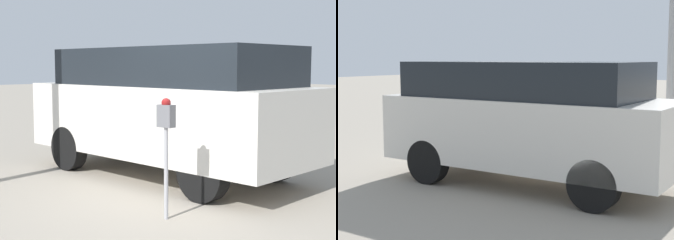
% 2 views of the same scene
% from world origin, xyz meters
% --- Properties ---
extents(ground_plane, '(80.00, 80.00, 0.00)m').
position_xyz_m(ground_plane, '(0.00, 0.00, 0.00)').
color(ground_plane, gray).
extents(parking_meter_near, '(0.21, 0.13, 1.42)m').
position_xyz_m(parking_meter_near, '(-0.36, 0.48, 1.05)').
color(parking_meter_near, '#9E9EA3').
rests_on(parking_meter_near, ground).
extents(lamp_post, '(0.44, 0.44, 5.26)m').
position_xyz_m(lamp_post, '(2.79, 1.93, 1.95)').
color(lamp_post, beige).
rests_on(lamp_post, ground).
extents(parked_van, '(4.90, 1.99, 2.06)m').
position_xyz_m(parked_van, '(1.33, -1.22, 1.14)').
color(parked_van, beige).
rests_on(parked_van, ground).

